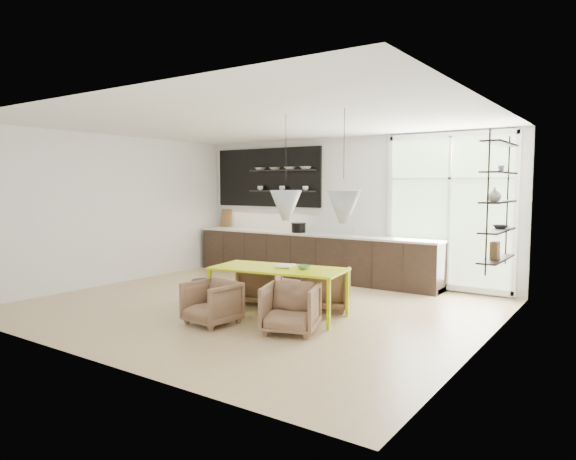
# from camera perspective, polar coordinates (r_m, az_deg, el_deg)

# --- Properties ---
(room) EXTENTS (7.02, 6.01, 2.91)m
(room) POSITION_cam_1_polar(r_m,az_deg,el_deg) (8.64, 3.79, 1.88)
(room) COLOR tan
(room) RESTS_ON ground
(kitchen_run) EXTENTS (5.54, 0.69, 2.75)m
(kitchen_run) POSITION_cam_1_polar(r_m,az_deg,el_deg) (10.73, 2.26, -2.11)
(kitchen_run) COLOR black
(kitchen_run) RESTS_ON ground
(right_shelving) EXTENTS (0.26, 1.22, 1.90)m
(right_shelving) POSITION_cam_1_polar(r_m,az_deg,el_deg) (7.67, 22.27, 2.55)
(right_shelving) COLOR black
(right_shelving) RESTS_ON ground
(dining_table) EXTENTS (2.09, 1.21, 0.72)m
(dining_table) POSITION_cam_1_polar(r_m,az_deg,el_deg) (7.58, -1.09, -4.58)
(dining_table) COLOR #BCD103
(dining_table) RESTS_ON ground
(armchair_back_left) EXTENTS (0.84, 0.85, 0.59)m
(armchair_back_left) POSITION_cam_1_polar(r_m,az_deg,el_deg) (8.48, -3.10, -6.11)
(armchair_back_left) COLOR brown
(armchair_back_left) RESTS_ON ground
(armchair_back_right) EXTENTS (0.92, 0.93, 0.65)m
(armchair_back_right) POSITION_cam_1_polar(r_m,az_deg,el_deg) (8.06, 4.28, -6.49)
(armchair_back_right) COLOR brown
(armchair_back_right) RESTS_ON ground
(armchair_front_left) EXTENTS (0.71, 0.73, 0.60)m
(armchair_front_left) POSITION_cam_1_polar(r_m,az_deg,el_deg) (7.26, -8.46, -8.01)
(armchair_front_left) COLOR brown
(armchair_front_left) RESTS_ON ground
(armchair_front_right) EXTENTS (0.89, 0.90, 0.64)m
(armchair_front_right) POSITION_cam_1_polar(r_m,az_deg,el_deg) (6.79, 0.30, -8.69)
(armchair_front_right) COLOR brown
(armchair_front_right) RESTS_ON ground
(wire_stool) EXTENTS (0.34, 0.34, 0.43)m
(wire_stool) POSITION_cam_1_polar(r_m,az_deg,el_deg) (8.35, -9.55, -6.50)
(wire_stool) COLOR black
(wire_stool) RESTS_ON ground
(table_book) EXTENTS (0.34, 0.39, 0.03)m
(table_book) POSITION_cam_1_polar(r_m,az_deg,el_deg) (7.67, -1.22, -3.98)
(table_book) COLOR white
(table_book) RESTS_ON dining_table
(table_bowl) EXTENTS (0.19, 0.19, 0.06)m
(table_bowl) POSITION_cam_1_polar(r_m,az_deg,el_deg) (7.44, 1.79, -4.15)
(table_bowl) COLOR #598B5D
(table_bowl) RESTS_ON dining_table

